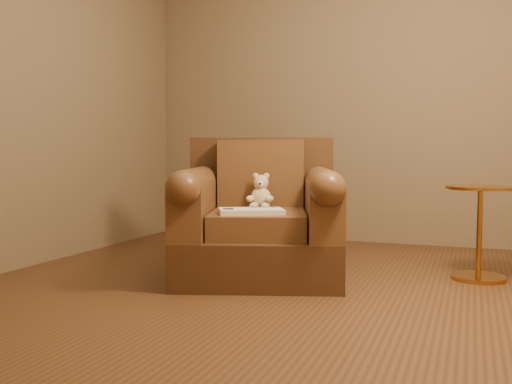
% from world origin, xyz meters
% --- Properties ---
extents(floor, '(4.00, 4.00, 0.00)m').
position_xyz_m(floor, '(0.00, 0.00, 0.00)').
color(floor, '#56351D').
rests_on(floor, ground).
extents(room, '(4.02, 4.02, 2.71)m').
position_xyz_m(room, '(0.00, 0.00, 1.71)').
color(room, '#766448').
rests_on(room, ground).
extents(armchair, '(1.29, 1.26, 0.93)m').
position_xyz_m(armchair, '(-0.32, 0.29, 0.36)').
color(armchair, '#432A16').
rests_on(armchair, floor).
extents(teddy_bear, '(0.18, 0.21, 0.25)m').
position_xyz_m(teddy_bear, '(-0.35, 0.38, 0.54)').
color(teddy_bear, beige).
rests_on(teddy_bear, armchair).
extents(guidebook, '(0.46, 0.40, 0.03)m').
position_xyz_m(guidebook, '(-0.29, 0.05, 0.46)').
color(guidebook, beige).
rests_on(guidebook, armchair).
extents(side_table, '(0.44, 0.44, 0.61)m').
position_xyz_m(side_table, '(1.05, 0.70, 0.33)').
color(side_table, '#BA7833').
rests_on(side_table, floor).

